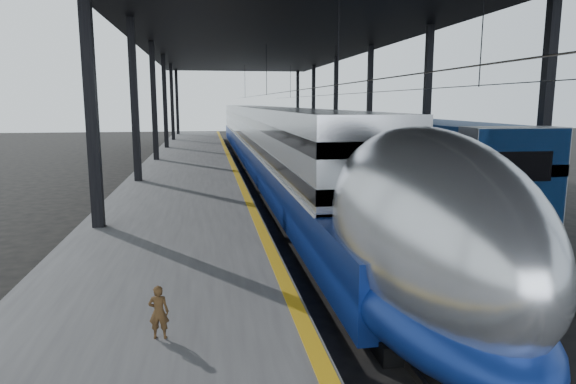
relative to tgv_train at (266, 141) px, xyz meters
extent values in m
plane|color=black|center=(-2.00, -25.51, -2.15)|extent=(160.00, 160.00, 0.00)
cube|color=#4C4C4F|center=(-5.50, -5.51, -1.65)|extent=(6.00, 80.00, 1.00)
cube|color=gold|center=(-2.70, -5.51, -1.15)|extent=(0.30, 80.00, 0.01)
cube|color=slate|center=(-0.72, -5.51, -2.07)|extent=(0.08, 80.00, 0.16)
cube|color=slate|center=(0.72, -5.51, -2.07)|extent=(0.08, 80.00, 0.16)
cube|color=slate|center=(4.28, -5.51, -2.07)|extent=(0.08, 80.00, 0.16)
cube|color=slate|center=(5.72, -5.51, -2.07)|extent=(0.08, 80.00, 0.16)
cube|color=black|center=(-7.80, -20.51, 2.35)|extent=(0.35, 0.35, 9.00)
cube|color=black|center=(7.60, -20.51, 2.35)|extent=(0.35, 0.35, 9.00)
cube|color=black|center=(-7.80, -10.51, 2.35)|extent=(0.35, 0.35, 9.00)
cube|color=black|center=(7.60, -10.51, 2.35)|extent=(0.35, 0.35, 9.00)
cube|color=black|center=(-7.80, -0.51, 2.35)|extent=(0.35, 0.35, 9.00)
cube|color=black|center=(7.60, -0.51, 2.35)|extent=(0.35, 0.35, 9.00)
cube|color=black|center=(-7.80, 9.49, 2.35)|extent=(0.35, 0.35, 9.00)
cube|color=black|center=(7.60, 9.49, 2.35)|extent=(0.35, 0.35, 9.00)
cube|color=black|center=(-7.80, 19.49, 2.35)|extent=(0.35, 0.35, 9.00)
cube|color=black|center=(7.60, 19.49, 2.35)|extent=(0.35, 0.35, 9.00)
cube|color=black|center=(-7.80, 29.49, 2.35)|extent=(0.35, 0.35, 9.00)
cube|color=black|center=(7.60, 29.49, 2.35)|extent=(0.35, 0.35, 9.00)
cube|color=black|center=(-0.10, -5.51, 7.10)|extent=(18.00, 75.00, 0.45)
cylinder|color=slate|center=(0.00, -5.51, 3.35)|extent=(0.03, 74.00, 0.03)
cylinder|color=slate|center=(5.00, -5.51, 3.35)|extent=(0.03, 74.00, 0.03)
cube|color=silver|center=(0.00, 4.01, 0.31)|extent=(3.11, 57.00, 4.29)
cube|color=navy|center=(0.00, 2.51, -1.03)|extent=(3.19, 62.00, 1.66)
cube|color=silver|center=(0.00, 4.01, -0.17)|extent=(3.21, 57.00, 0.11)
cube|color=black|center=(0.00, 4.01, 1.54)|extent=(3.15, 57.00, 0.45)
cube|color=black|center=(0.00, 4.01, 0.31)|extent=(3.15, 57.00, 0.45)
ellipsoid|color=silver|center=(0.00, -27.49, 0.15)|extent=(3.11, 8.40, 4.29)
ellipsoid|color=navy|center=(0.00, -27.49, -1.08)|extent=(3.19, 8.40, 1.82)
ellipsoid|color=black|center=(0.00, -30.09, 1.01)|extent=(1.61, 2.20, 0.96)
cube|color=black|center=(0.00, -27.49, -1.95)|extent=(2.36, 2.60, 0.40)
cube|color=black|center=(0.00, -5.49, -1.95)|extent=(2.36, 2.60, 0.40)
cube|color=#164593|center=(5.00, -14.37, -0.02)|extent=(2.99, 18.00, 4.05)
cube|color=#95979D|center=(5.00, -22.77, -0.02)|extent=(3.04, 1.20, 4.11)
cube|color=black|center=(5.00, -23.39, 0.88)|extent=(1.81, 0.06, 0.91)
cube|color=#B5110D|center=(5.00, -23.39, -0.50)|extent=(1.28, 0.06, 0.59)
cube|color=#95979D|center=(5.00, 4.63, -0.02)|extent=(2.99, 18.00, 4.05)
cube|color=#95979D|center=(5.00, 23.63, -0.02)|extent=(2.99, 18.00, 4.05)
cube|color=black|center=(5.00, -20.37, -1.97)|extent=(2.35, 2.40, 0.36)
cube|color=black|center=(5.00, 1.63, -1.97)|extent=(2.35, 2.40, 0.36)
imported|color=#483018|center=(-5.20, -28.93, -0.69)|extent=(0.36, 0.25, 0.93)
camera|label=1|loc=(-4.34, -37.26, 2.75)|focal=32.00mm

